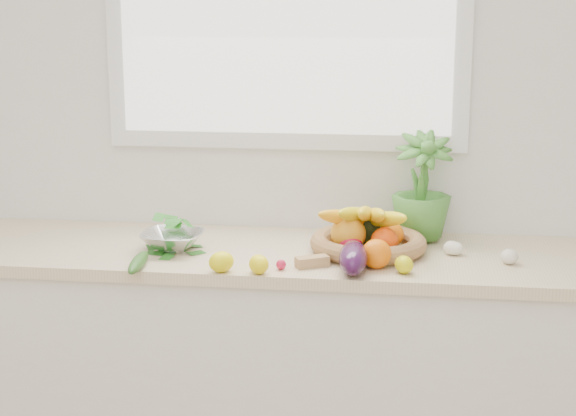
# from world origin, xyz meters

# --- Properties ---
(back_wall) EXTENTS (4.50, 0.02, 2.70)m
(back_wall) POSITION_xyz_m (0.00, 2.25, 1.35)
(back_wall) COLOR white
(back_wall) RESTS_ON ground
(counter_cabinet) EXTENTS (2.20, 0.58, 0.86)m
(counter_cabinet) POSITION_xyz_m (0.00, 1.95, 0.43)
(counter_cabinet) COLOR silver
(counter_cabinet) RESTS_ON ground
(countertop) EXTENTS (2.24, 0.62, 0.04)m
(countertop) POSITION_xyz_m (0.00, 1.95, 0.88)
(countertop) COLOR beige
(countertop) RESTS_ON counter_cabinet
(orange_loose) EXTENTS (0.12, 0.12, 0.09)m
(orange_loose) POSITION_xyz_m (0.35, 1.78, 0.95)
(orange_loose) COLOR orange
(orange_loose) RESTS_ON countertop
(lemon_a) EXTENTS (0.09, 0.09, 0.06)m
(lemon_a) POSITION_xyz_m (-0.01, 1.67, 0.93)
(lemon_a) COLOR yellow
(lemon_a) RESTS_ON countertop
(lemon_b) EXTENTS (0.11, 0.10, 0.07)m
(lemon_b) POSITION_xyz_m (-0.12, 1.67, 0.93)
(lemon_b) COLOR yellow
(lemon_b) RESTS_ON countertop
(lemon_c) EXTENTS (0.08, 0.09, 0.06)m
(lemon_c) POSITION_xyz_m (0.44, 1.73, 0.93)
(lemon_c) COLOR #D6D20B
(lemon_c) RESTS_ON countertop
(apple) EXTENTS (0.09, 0.09, 0.08)m
(apple) POSITION_xyz_m (0.26, 1.89, 0.94)
(apple) COLOR #B40E27
(apple) RESTS_ON countertop
(ginger) EXTENTS (0.11, 0.09, 0.03)m
(ginger) POSITION_xyz_m (0.15, 1.76, 0.92)
(ginger) COLOR tan
(ginger) RESTS_ON countertop
(garlic_a) EXTENTS (0.06, 0.06, 0.04)m
(garlic_a) POSITION_xyz_m (0.61, 1.96, 0.92)
(garlic_a) COLOR white
(garlic_a) RESTS_ON countertop
(garlic_b) EXTENTS (0.07, 0.07, 0.05)m
(garlic_b) POSITION_xyz_m (0.59, 1.96, 0.92)
(garlic_b) COLOR silver
(garlic_b) RESTS_ON countertop
(garlic_c) EXTENTS (0.06, 0.06, 0.05)m
(garlic_c) POSITION_xyz_m (0.77, 1.88, 0.92)
(garlic_c) COLOR silver
(garlic_c) RESTS_ON countertop
(eggplant) EXTENTS (0.10, 0.24, 0.09)m
(eggplant) POSITION_xyz_m (0.28, 1.72, 0.95)
(eggplant) COLOR #300E34
(eggplant) RESTS_ON countertop
(cucumber) EXTENTS (0.06, 0.22, 0.04)m
(cucumber) POSITION_xyz_m (-0.39, 1.67, 0.92)
(cucumber) COLOR #225418
(cucumber) RESTS_ON countertop
(radish) EXTENTS (0.04, 0.04, 0.03)m
(radish) POSITION_xyz_m (0.06, 1.72, 0.92)
(radish) COLOR #C6183D
(radish) RESTS_ON countertop
(potted_herb) EXTENTS (0.24, 0.24, 0.37)m
(potted_herb) POSITION_xyz_m (0.49, 2.13, 1.10)
(potted_herb) COLOR #458831
(potted_herb) RESTS_ON countertop
(fruit_basket) EXTENTS (0.42, 0.42, 0.19)m
(fruit_basket) POSITION_xyz_m (0.31, 1.95, 0.95)
(fruit_basket) COLOR tan
(fruit_basket) RESTS_ON countertop
(colander_with_spinach) EXTENTS (0.22, 0.22, 0.11)m
(colander_with_spinach) POSITION_xyz_m (-0.34, 1.88, 0.96)
(colander_with_spinach) COLOR silver
(colander_with_spinach) RESTS_ON countertop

